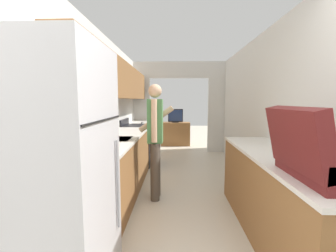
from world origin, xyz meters
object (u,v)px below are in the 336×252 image
at_px(range_oven, 138,144).
at_px(television, 175,116).
at_px(refrigerator, 57,177).
at_px(tv_cabinet, 175,134).
at_px(suitcase, 317,156).
at_px(knife, 142,123).
at_px(person, 155,138).

relative_size(range_oven, television, 2.17).
height_order(refrigerator, tv_cabinet, refrigerator).
relative_size(refrigerator, suitcase, 2.66).
bearing_deg(tv_cabinet, knife, -115.50).
height_order(person, knife, person).
relative_size(refrigerator, person, 1.09).
relative_size(person, knife, 5.48).
xyz_separation_m(refrigerator, knife, (0.01, 3.99, -0.01)).
distance_m(range_oven, person, 1.92).
distance_m(tv_cabinet, knife, 1.97).
relative_size(refrigerator, knife, 5.96).
bearing_deg(person, range_oven, 18.39).
relative_size(suitcase, knife, 2.24).
bearing_deg(tv_cabinet, person, -94.19).
xyz_separation_m(refrigerator, range_oven, (-0.03, 3.49, -0.46)).
distance_m(range_oven, knife, 0.67).
relative_size(range_oven, suitcase, 1.51).
distance_m(tv_cabinet, television, 0.58).
relative_size(refrigerator, range_oven, 1.76).
bearing_deg(tv_cabinet, refrigerator, -98.23).
bearing_deg(television, person, -94.24).
height_order(refrigerator, knife, refrigerator).
bearing_deg(range_oven, tv_cabinet, 68.92).
bearing_deg(suitcase, refrigerator, -177.66).
height_order(tv_cabinet, television, television).
bearing_deg(person, refrigerator, 163.50).
height_order(suitcase, knife, suitcase).
bearing_deg(television, knife, -116.06).
relative_size(person, tv_cabinet, 1.80).
xyz_separation_m(range_oven, television, (0.86, 2.18, 0.50)).
distance_m(person, tv_cabinet, 4.05).
bearing_deg(refrigerator, knife, 89.92).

